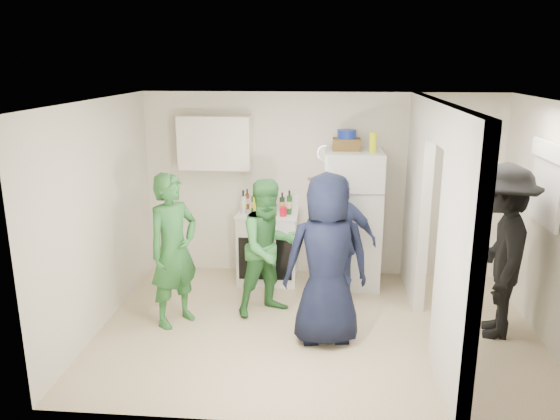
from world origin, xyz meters
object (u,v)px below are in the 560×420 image
(wicker_basket, at_px, (346,144))
(person_navy, at_px, (327,260))
(person_green_left, at_px, (174,250))
(person_nook, at_px, (500,252))
(blue_bowl, at_px, (347,134))
(stove, at_px, (268,246))
(person_denim, at_px, (338,241))
(yellow_cup_stack_top, at_px, (373,142))
(person_green_center, at_px, (270,248))
(fridge, at_px, (352,219))

(wicker_basket, bearing_deg, person_navy, -97.66)
(person_green_left, xyz_separation_m, person_nook, (3.52, 0.04, 0.08))
(blue_bowl, bearing_deg, person_green_left, -144.21)
(stove, bearing_deg, person_green_left, -123.59)
(person_green_left, xyz_separation_m, person_denim, (1.82, 0.74, -0.08))
(blue_bowl, relative_size, person_nook, 0.13)
(blue_bowl, relative_size, person_navy, 0.13)
(stove, xyz_separation_m, person_green_left, (-0.90, -1.36, 0.39))
(wicker_basket, xyz_separation_m, person_nook, (1.60, -1.34, -0.92))
(stove, relative_size, person_denim, 0.61)
(person_denim, relative_size, person_nook, 0.83)
(stove, distance_m, person_green_left, 1.68)
(yellow_cup_stack_top, height_order, person_denim, yellow_cup_stack_top)
(stove, height_order, wicker_basket, wicker_basket)
(wicker_basket, bearing_deg, person_denim, -98.24)
(yellow_cup_stack_top, bearing_deg, person_denim, -130.09)
(person_denim, bearing_deg, person_nook, -18.63)
(stove, relative_size, blue_bowl, 3.98)
(wicker_basket, bearing_deg, person_green_left, -144.21)
(person_navy, xyz_separation_m, person_nook, (1.83, 0.32, 0.03))
(person_denim, bearing_deg, stove, 149.60)
(person_green_left, height_order, person_green_center, person_green_left)
(person_green_left, relative_size, person_navy, 0.95)
(wicker_basket, xyz_separation_m, yellow_cup_stack_top, (0.32, -0.15, 0.05))
(person_green_left, height_order, person_nook, person_nook)
(stove, bearing_deg, blue_bowl, 1.13)
(fridge, height_order, person_navy, person_navy)
(yellow_cup_stack_top, bearing_deg, person_green_left, -151.17)
(stove, bearing_deg, person_green_center, -82.81)
(fridge, distance_m, wicker_basket, 0.98)
(stove, xyz_separation_m, wicker_basket, (1.01, 0.02, 1.39))
(wicker_basket, xyz_separation_m, person_green_left, (-1.91, -1.38, -1.00))
(wicker_basket, height_order, person_green_center, wicker_basket)
(fridge, relative_size, wicker_basket, 5.11)
(person_navy, bearing_deg, wicker_basket, -106.88)
(person_green_left, bearing_deg, person_denim, -30.87)
(person_navy, relative_size, person_nook, 0.97)
(blue_bowl, relative_size, yellow_cup_stack_top, 0.96)
(person_nook, bearing_deg, fridge, -118.21)
(blue_bowl, height_order, person_green_center, blue_bowl)
(person_green_center, bearing_deg, fridge, 10.36)
(fridge, xyz_separation_m, person_denim, (-0.19, -0.59, -0.11))
(yellow_cup_stack_top, bearing_deg, person_navy, -109.79)
(fridge, distance_m, person_nook, 1.98)
(stove, xyz_separation_m, fridge, (1.11, -0.03, 0.42))
(yellow_cup_stack_top, bearing_deg, person_green_center, -143.95)
(fridge, bearing_deg, person_green_center, -135.22)
(fridge, xyz_separation_m, person_green_center, (-0.98, -0.98, -0.09))
(fridge, xyz_separation_m, person_green_left, (-2.01, -1.33, -0.03))
(person_green_center, relative_size, person_nook, 0.85)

